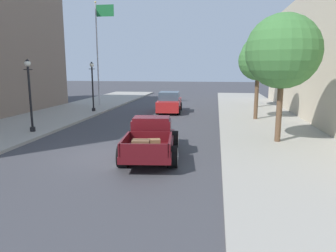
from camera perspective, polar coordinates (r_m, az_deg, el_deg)
name	(u,v)px	position (r m, az deg, el deg)	size (l,w,h in m)	color
ground_plane	(110,155)	(13.18, -10.47, -5.26)	(140.00, 140.00, 0.00)	#3D3D42
sidewalk_right	(295,161)	(12.83, 22.02, -5.95)	(5.50, 64.00, 0.15)	#9E998E
hotrod_truck_maroon	(151,137)	(12.85, -3.00, -2.03)	(2.53, 5.06, 1.58)	#510F14
car_background_red	(169,103)	(25.41, 0.26, 4.22)	(2.06, 4.40, 1.65)	#AD1E1E
street_lamp_near	(30,90)	(18.27, -23.71, 6.00)	(0.50, 0.32, 3.85)	black
street_lamp_far	(92,83)	(25.59, -13.47, 7.62)	(0.50, 0.32, 3.85)	black
flagpole	(99,42)	(30.06, -12.28, 14.51)	(1.74, 0.16, 9.16)	#B2B2B7
street_tree_nearest	(283,52)	(15.27, 20.03, 12.50)	(3.32, 3.32, 5.76)	brown
street_tree_second	(258,61)	(21.79, 15.97, 11.20)	(2.55, 2.55, 5.11)	brown
street_tree_third	(259,55)	(28.70, 16.11, 12.29)	(3.04, 3.04, 6.04)	brown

